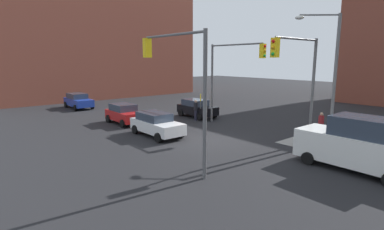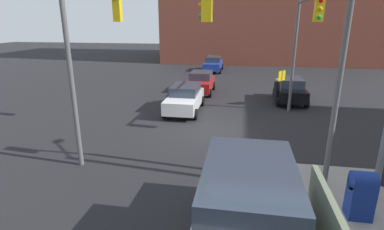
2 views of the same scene
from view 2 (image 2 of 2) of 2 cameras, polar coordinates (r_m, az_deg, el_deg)
The scene contains 12 objects.
ground_plane at distance 15.29m, azimuth 3.24°, elevation -3.17°, with size 120.00×120.00×0.00m, color black.
traffic_signal_nw_corner at distance 16.93m, azimuth 20.31°, elevation 13.88°, with size 5.46×0.36×6.50m.
traffic_signal_se_corner at distance 13.10m, azimuth -18.38°, elevation 13.17°, with size 4.92×0.36×6.50m.
traffic_signal_ne_corner at distance 9.85m, azimuth 17.45°, elevation 11.97°, with size 0.36×4.49×6.50m.
warning_sign_two_way at distance 20.14m, azimuth 16.63°, elevation 6.02°, with size 0.48×0.48×2.40m.
mailbox_blue at distance 9.88m, azimuth 29.51°, elevation -12.87°, with size 0.56×0.64×1.43m.
hatchback_blue at distance 33.90m, azimuth 4.06°, elevation 9.72°, with size 4.48×2.02×1.62m.
sedan_white at distance 18.51m, azimuth -1.35°, elevation 3.26°, with size 4.40×2.02×1.62m.
coupe_black at distance 21.84m, azimuth 18.20°, elevation 4.58°, with size 3.92×2.02×1.62m.
hatchback_red at distance 23.46m, azimuth 1.66°, elevation 6.29°, with size 3.87×2.02×1.62m.
van_white_delivery at distance 7.10m, azimuth 10.37°, elevation -18.14°, with size 5.40×2.32×2.62m.
pedestrian_waiting at distance 20.64m, azimuth 15.75°, elevation 4.40°, with size 0.36×0.36×1.81m.
Camera 2 is at (14.23, 1.56, 5.38)m, focal length 28.00 mm.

